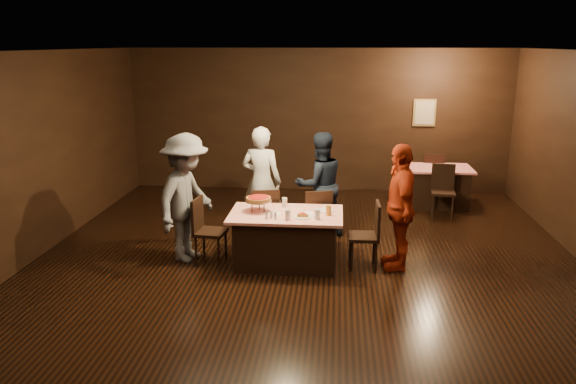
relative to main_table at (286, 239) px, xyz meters
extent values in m
plane|color=black|center=(0.28, -0.69, -0.39)|extent=(10.00, 10.00, 0.00)
cube|color=silver|center=(0.28, -0.69, 2.62)|extent=(8.00, 10.00, 0.04)
cube|color=black|center=(0.28, 4.31, 1.11)|extent=(8.00, 0.04, 3.00)
cube|color=black|center=(-3.72, -0.69, 1.11)|extent=(0.04, 10.00, 3.00)
cube|color=tan|center=(2.48, 4.28, 1.31)|extent=(0.46, 0.03, 0.56)
cube|color=beige|center=(2.48, 4.25, 1.31)|extent=(0.38, 0.01, 0.48)
cube|color=red|center=(0.00, 0.00, 0.00)|extent=(1.60, 1.00, 0.77)
cube|color=red|center=(2.65, 3.25, 0.00)|extent=(1.30, 0.90, 0.77)
cube|color=black|center=(-0.40, 0.75, 0.09)|extent=(0.50, 0.50, 0.95)
cube|color=black|center=(0.40, 0.75, 0.09)|extent=(0.51, 0.51, 0.95)
cube|color=black|center=(-1.10, 0.00, 0.09)|extent=(0.46, 0.46, 0.95)
cube|color=black|center=(1.10, 0.00, 0.09)|extent=(0.43, 0.43, 0.95)
cube|color=black|center=(2.65, 2.55, 0.09)|extent=(0.46, 0.46, 0.95)
cube|color=black|center=(2.65, 3.85, 0.09)|extent=(0.43, 0.43, 0.95)
imported|color=silver|center=(-0.52, 1.25, 0.52)|extent=(0.74, 0.56, 1.82)
imported|color=black|center=(0.43, 1.31, 0.48)|extent=(1.03, 0.93, 1.73)
imported|color=slate|center=(-1.46, 0.08, 0.55)|extent=(1.02, 1.36, 1.87)
imported|color=#A92C10|center=(1.59, 0.04, 0.51)|extent=(0.51, 1.08, 1.79)
cylinder|color=black|center=(-0.40, 0.15, 0.46)|extent=(0.01, 0.01, 0.15)
cylinder|color=black|center=(-0.49, 0.00, 0.46)|extent=(0.01, 0.01, 0.15)
cylinder|color=black|center=(-0.31, 0.00, 0.46)|extent=(0.01, 0.01, 0.15)
cylinder|color=silver|center=(-0.40, 0.05, 0.54)|extent=(0.38, 0.38, 0.01)
cylinder|color=#B27233|center=(-0.40, 0.05, 0.57)|extent=(0.35, 0.35, 0.05)
cylinder|color=#A5140C|center=(-0.40, 0.05, 0.60)|extent=(0.30, 0.30, 0.01)
cylinder|color=white|center=(0.25, -0.18, 0.39)|extent=(0.25, 0.25, 0.01)
cylinder|color=#B27233|center=(0.25, -0.18, 0.42)|extent=(0.18, 0.18, 0.04)
cylinder|color=#A5140C|center=(0.25, -0.18, 0.44)|extent=(0.14, 0.14, 0.01)
cylinder|color=white|center=(0.55, 0.15, 0.39)|extent=(0.25, 0.25, 0.01)
cylinder|color=silver|center=(0.05, -0.30, 0.46)|extent=(0.08, 0.08, 0.14)
cylinder|color=silver|center=(0.45, -0.25, 0.46)|extent=(0.08, 0.08, 0.14)
cylinder|color=#BF7F26|center=(0.60, -0.05, 0.46)|extent=(0.08, 0.08, 0.14)
cylinder|color=silver|center=(-0.05, 0.30, 0.46)|extent=(0.08, 0.08, 0.14)
cylinder|color=silver|center=(-0.18, -0.25, 0.43)|extent=(0.04, 0.04, 0.08)
cylinder|color=silver|center=(-0.18, -0.25, 0.47)|extent=(0.05, 0.05, 0.02)
cylinder|color=silver|center=(-0.12, -0.30, 0.43)|extent=(0.04, 0.04, 0.08)
cylinder|color=silver|center=(-0.12, -0.30, 0.47)|extent=(0.05, 0.05, 0.02)
cylinder|color=silver|center=(-0.24, -0.30, 0.43)|extent=(0.04, 0.04, 0.08)
cylinder|color=silver|center=(-0.24, -0.30, 0.47)|extent=(0.05, 0.05, 0.02)
cube|color=white|center=(0.30, 0.00, 0.39)|extent=(0.19, 0.19, 0.01)
cube|color=white|center=(-0.15, -0.05, 0.39)|extent=(0.21, 0.21, 0.01)
camera|label=1|loc=(0.70, -7.56, 2.73)|focal=35.00mm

